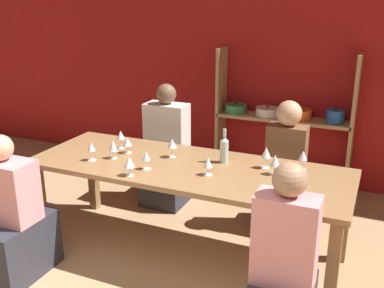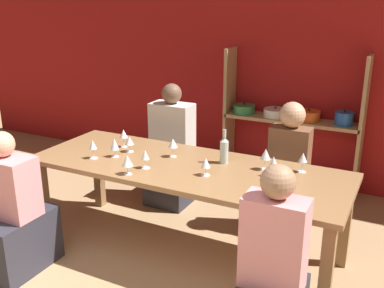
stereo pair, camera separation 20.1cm
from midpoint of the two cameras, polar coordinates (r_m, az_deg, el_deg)
wall_back_red at (r=5.18m, az=10.79°, el=10.10°), size 8.80×0.06×2.70m
shelf_unit at (r=5.08m, az=13.53°, el=0.42°), size 1.49×0.30×1.52m
dining_table at (r=3.60m, az=0.88°, el=-4.01°), size 2.56×0.92×0.78m
wine_bottle_green at (r=3.60m, az=5.71°, el=-0.74°), size 0.07×0.07×0.28m
wine_glass_white_a at (r=3.51m, az=10.96°, el=-1.36°), size 0.08×0.08×0.17m
wine_glass_empty_a at (r=3.87m, az=-6.49°, el=0.37°), size 0.08×0.08×0.14m
wine_glass_red_a at (r=3.53m, az=15.50°, el=-1.78°), size 0.07×0.07×0.16m
wine_glass_red_b at (r=3.40m, az=11.98°, el=-2.36°), size 0.08×0.08×0.16m
wine_glass_empty_b at (r=3.35m, az=3.47°, el=-2.46°), size 0.07×0.07×0.14m
wine_glass_empty_c at (r=3.38m, az=-6.52°, el=-2.18°), size 0.08×0.08×0.15m
wine_glass_white_b at (r=3.99m, az=-7.26°, el=1.23°), size 0.07×0.07×0.16m
wine_glass_red_c at (r=3.76m, az=-8.32°, el=-0.10°), size 0.07×0.07×0.16m
wine_glass_red_d at (r=3.76m, az=-10.98°, el=-0.22°), size 0.07×0.07×0.16m
wine_glass_white_c at (r=3.49m, az=-4.32°, el=-1.51°), size 0.07×0.07×0.15m
wine_glass_white_d at (r=3.72m, az=-0.89°, el=0.05°), size 0.08×0.08×0.16m
person_near_a at (r=2.80m, az=12.15°, el=-17.30°), size 0.36×0.45×1.21m
person_far_a at (r=4.15m, az=13.40°, el=-4.88°), size 0.35×0.43×1.21m
person_near_b at (r=3.76m, az=-20.43°, el=-9.16°), size 0.46×0.57×1.13m
person_far_b at (r=4.63m, az=-1.24°, el=-2.01°), size 0.43×0.53×1.25m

